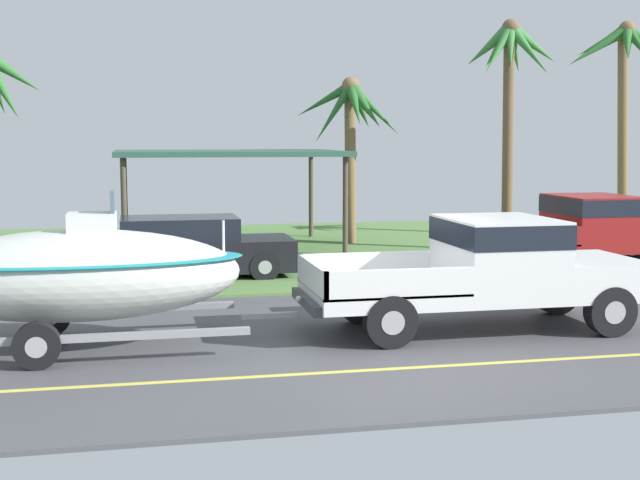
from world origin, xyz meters
The scene contains 9 objects.
ground centered at (0.00, 8.38, -0.01)m, with size 36.00×22.00×0.11m.
pickup_truck_towing centered at (2.05, 0.28, 1.02)m, with size 5.73×2.09×1.82m.
boat_on_trailer centered at (-4.57, 0.28, 1.12)m, with size 6.03×2.34×2.35m.
parked_pickup_background centered at (6.75, 5.59, 1.01)m, with size 5.89×2.16×1.79m.
parked_sedan_near centered at (-2.55, 6.56, 0.67)m, with size 4.55×1.82×1.38m.
carport_awning centered at (-1.09, 11.53, 2.65)m, with size 6.18×4.97×2.78m.
palm_tree_near_left centered at (6.31, 9.40, 4.92)m, with size 2.77×2.63×6.30m.
palm_tree_near_right centered at (10.94, 11.44, 5.16)m, with size 3.52×2.75×6.64m.
palm_tree_far_right centered at (2.58, 11.96, 3.67)m, with size 3.13×2.73×4.90m.
Camera 1 is at (-3.73, -12.82, 3.09)m, focal length 48.83 mm.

